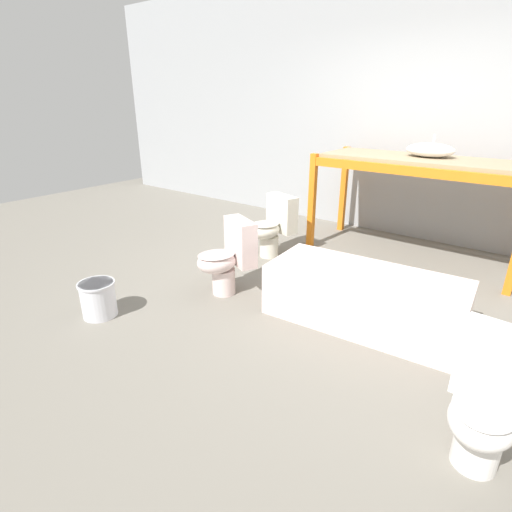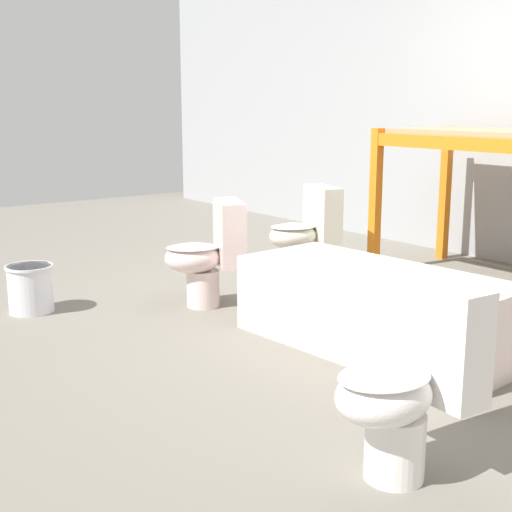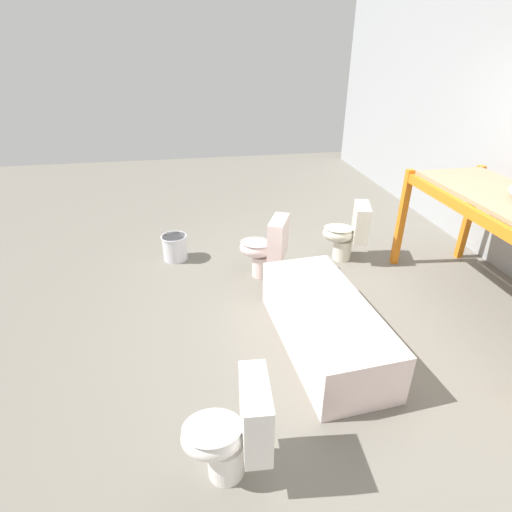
# 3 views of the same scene
# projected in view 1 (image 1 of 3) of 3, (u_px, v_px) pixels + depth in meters

# --- Properties ---
(ground_plane) EXTENTS (12.00, 12.00, 0.00)m
(ground_plane) POSITION_uv_depth(u_px,v_px,m) (331.00, 289.00, 3.77)
(ground_plane) COLOR slate
(warehouse_wall_rear) EXTENTS (10.80, 0.08, 3.20)m
(warehouse_wall_rear) POSITION_uv_depth(u_px,v_px,m) (422.00, 105.00, 4.68)
(warehouse_wall_rear) COLOR #9EA0A3
(warehouse_wall_rear) RESTS_ON ground_plane
(shelving_rack) EXTENTS (2.16, 0.90, 1.10)m
(shelving_rack) POSITION_uv_depth(u_px,v_px,m) (420.00, 172.00, 4.22)
(shelving_rack) COLOR orange
(shelving_rack) RESTS_ON ground_plane
(sink_basin) EXTENTS (0.49, 0.34, 0.22)m
(sink_basin) POSITION_uv_depth(u_px,v_px,m) (430.00, 150.00, 4.16)
(sink_basin) COLOR white
(sink_basin) RESTS_ON shelving_rack
(bathtub_main) EXTENTS (1.54, 0.75, 0.43)m
(bathtub_main) POSITION_uv_depth(u_px,v_px,m) (364.00, 294.00, 3.14)
(bathtub_main) COLOR silver
(bathtub_main) RESTS_ON ground_plane
(toilet_near) EXTENTS (0.51, 0.59, 0.68)m
(toilet_near) POSITION_uv_depth(u_px,v_px,m) (228.00, 257.00, 3.60)
(toilet_near) COLOR silver
(toilet_near) RESTS_ON ground_plane
(toilet_far) EXTENTS (0.40, 0.52, 0.68)m
(toilet_far) POSITION_uv_depth(u_px,v_px,m) (490.00, 401.00, 1.89)
(toilet_far) COLOR white
(toilet_far) RESTS_ON ground_plane
(toilet_extra) EXTENTS (0.47, 0.57, 0.68)m
(toilet_extra) POSITION_uv_depth(u_px,v_px,m) (273.00, 226.00, 4.46)
(toilet_extra) COLOR silver
(toilet_extra) RESTS_ON ground_plane
(bucket_white) EXTENTS (0.29, 0.29, 0.30)m
(bucket_white) POSITION_uv_depth(u_px,v_px,m) (98.00, 298.00, 3.27)
(bucket_white) COLOR silver
(bucket_white) RESTS_ON ground_plane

